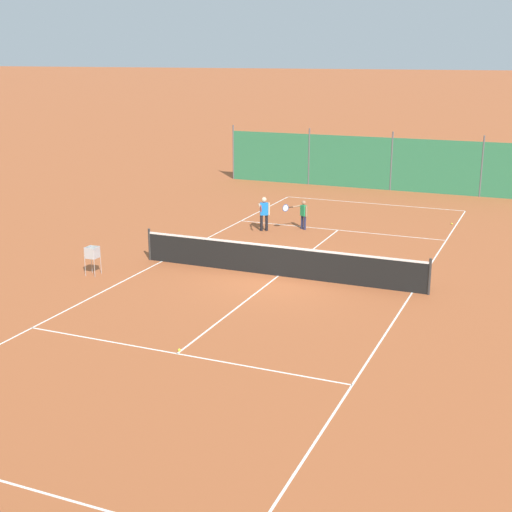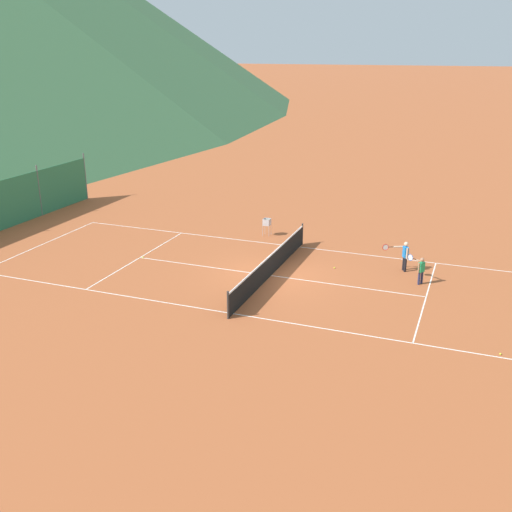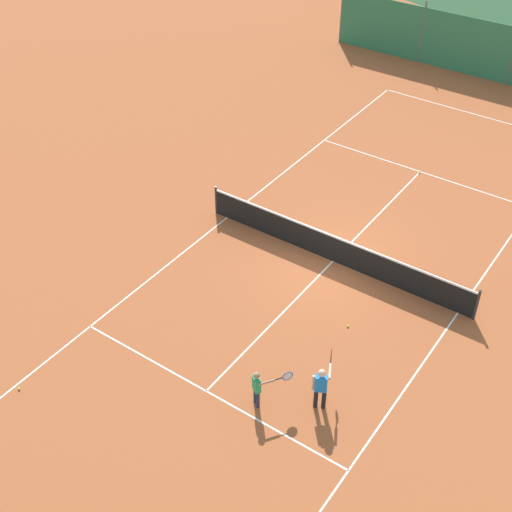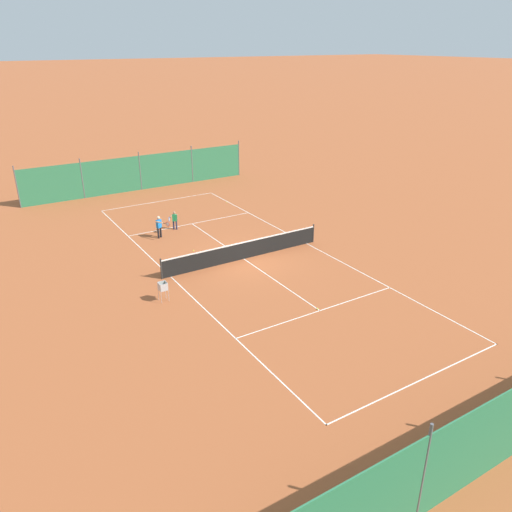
% 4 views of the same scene
% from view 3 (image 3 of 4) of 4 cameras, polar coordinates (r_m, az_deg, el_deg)
% --- Properties ---
extents(ground_plane, '(600.00, 600.00, 0.00)m').
position_cam_3_polar(ground_plane, '(22.25, 6.19, -0.40)').
color(ground_plane, '#A8542D').
extents(court_line_markings, '(8.25, 23.85, 0.01)m').
position_cam_3_polar(court_line_markings, '(22.25, 6.19, -0.40)').
color(court_line_markings, white).
rests_on(court_line_markings, ground).
extents(tennis_net, '(9.18, 0.08, 1.06)m').
position_cam_3_polar(tennis_net, '(21.94, 6.28, 0.61)').
color(tennis_net, '#2D2D2D').
rests_on(tennis_net, ground).
extents(windscreen_fence_far, '(17.28, 0.08, 2.90)m').
position_cam_3_polar(windscreen_fence_far, '(34.37, 19.82, 14.80)').
color(windscreen_fence_far, '#2D754C').
rests_on(windscreen_fence_far, ground).
extents(player_near_service, '(0.49, 1.11, 1.32)m').
position_cam_3_polar(player_near_service, '(17.53, 5.25, -10.21)').
color(player_near_service, black).
rests_on(player_near_service, ground).
extents(player_near_baseline, '(0.80, 0.78, 1.14)m').
position_cam_3_polar(player_near_baseline, '(17.56, 0.23, -10.36)').
color(player_near_baseline, '#23284C').
rests_on(player_near_baseline, ground).
extents(tennis_ball_service_box, '(0.07, 0.07, 0.07)m').
position_cam_3_polar(tennis_ball_service_box, '(19.30, -18.43, -10.05)').
color(tennis_ball_service_box, '#CCE033').
rests_on(tennis_ball_service_box, ground).
extents(tennis_ball_near_corner, '(0.07, 0.07, 0.07)m').
position_cam_3_polar(tennis_ball_near_corner, '(26.96, 12.93, 6.51)').
color(tennis_ball_near_corner, '#CCE033').
rests_on(tennis_ball_near_corner, ground).
extents(tennis_ball_alley_left, '(0.07, 0.07, 0.07)m').
position_cam_3_polar(tennis_ball_alley_left, '(20.07, 7.37, -5.58)').
color(tennis_ball_alley_left, '#CCE033').
rests_on(tennis_ball_alley_left, ground).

